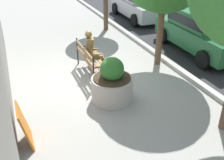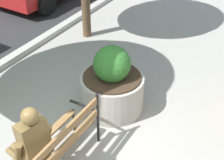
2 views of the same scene
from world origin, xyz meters
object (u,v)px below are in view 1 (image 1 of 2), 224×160
at_px(park_bench, 90,58).
at_px(leaning_signboard, 25,126).
at_px(concrete_planter, 112,84).
at_px(parked_car_silver, 139,3).
at_px(bronze_statue_seated, 94,52).
at_px(parked_car_green, 201,30).

bearing_deg(park_bench, leaning_signboard, -40.72).
bearing_deg(concrete_planter, leaning_signboard, -68.55).
xyz_separation_m(park_bench, concrete_planter, (1.71, 0.07, -0.07)).
height_order(parked_car_silver, leaning_signboard, parked_car_silver).
height_order(park_bench, leaning_signboard, park_bench).
bearing_deg(bronze_statue_seated, concrete_planter, -4.05).
relative_size(park_bench, leaning_signboard, 2.00).
bearing_deg(concrete_planter, parked_car_silver, 148.17).
bearing_deg(leaning_signboard, park_bench, 139.28).
height_order(parked_car_green, leaning_signboard, parked_car_green).
bearing_deg(concrete_planter, bronze_statue_seated, 175.95).
bearing_deg(parked_car_silver, parked_car_green, 0.00).
relative_size(park_bench, concrete_planter, 1.46).
height_order(bronze_statue_seated, parked_car_green, parked_car_green).
bearing_deg(parked_car_green, concrete_planter, -65.53).
relative_size(park_bench, parked_car_green, 0.44).
height_order(park_bench, parked_car_silver, parked_car_silver).
distance_m(park_bench, leaning_signboard, 3.47).
bearing_deg(leaning_signboard, parked_car_silver, 140.00).
xyz_separation_m(parked_car_silver, parked_car_green, (5.15, 0.00, 0.00)).
xyz_separation_m(park_bench, bronze_statue_seated, (-0.16, 0.21, 0.12)).
height_order(concrete_planter, leaning_signboard, concrete_planter).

